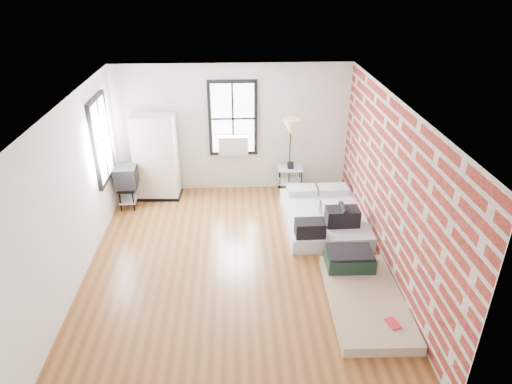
{
  "coord_description": "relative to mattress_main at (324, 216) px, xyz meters",
  "views": [
    {
      "loc": [
        0.03,
        -6.37,
        4.65
      ],
      "look_at": [
        0.36,
        0.3,
        1.25
      ],
      "focal_mm": 32.0,
      "sensor_mm": 36.0,
      "label": 1
    }
  ],
  "objects": [
    {
      "name": "ground",
      "position": [
        -1.74,
        -1.27,
        -0.18
      ],
      "size": [
        6.0,
        6.0,
        0.0
      ],
      "primitive_type": "plane",
      "color": "brown",
      "rests_on": "ground"
    },
    {
      "name": "room_shell",
      "position": [
        -1.51,
        -0.91,
        1.55
      ],
      "size": [
        5.02,
        6.02,
        2.8
      ],
      "color": "silver",
      "rests_on": "ground"
    },
    {
      "name": "mattress_main",
      "position": [
        0.0,
        0.0,
        0.0
      ],
      "size": [
        1.56,
        2.1,
        0.67
      ],
      "rotation": [
        0.0,
        0.0,
        0.01
      ],
      "color": "white",
      "rests_on": "ground"
    },
    {
      "name": "mattress_bare",
      "position": [
        0.18,
        -2.17,
        -0.05
      ],
      "size": [
        1.15,
        2.11,
        0.45
      ],
      "rotation": [
        0.0,
        0.0,
        -0.03
      ],
      "color": "tan",
      "rests_on": "ground"
    },
    {
      "name": "wardrobe",
      "position": [
        -3.39,
        1.38,
        0.73
      ],
      "size": [
        0.96,
        0.59,
        1.84
      ],
      "rotation": [
        0.0,
        0.0,
        -0.06
      ],
      "color": "black",
      "rests_on": "ground"
    },
    {
      "name": "side_table",
      "position": [
        -0.51,
        1.45,
        0.29
      ],
      "size": [
        0.55,
        0.45,
        0.69
      ],
      "rotation": [
        0.0,
        0.0,
        -0.05
      ],
      "color": "black",
      "rests_on": "ground"
    },
    {
      "name": "floor_lamp",
      "position": [
        -0.54,
        1.38,
        1.29
      ],
      "size": [
        0.37,
        0.37,
        1.72
      ],
      "color": "black",
      "rests_on": "ground"
    },
    {
      "name": "tv_stand",
      "position": [
        -3.96,
        1.0,
        0.46
      ],
      "size": [
        0.46,
        0.64,
        0.9
      ],
      "rotation": [
        0.0,
        0.0,
        0.02
      ],
      "color": "black",
      "rests_on": "ground"
    }
  ]
}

